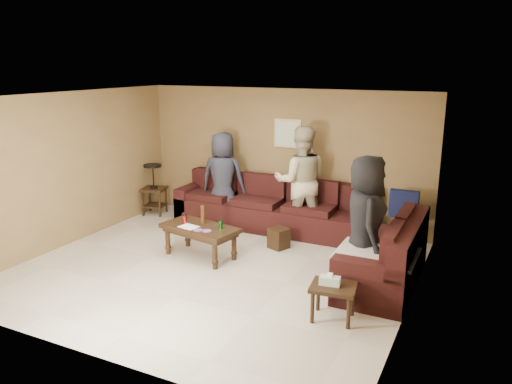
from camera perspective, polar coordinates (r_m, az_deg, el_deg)
room at (r=6.97m, az=-4.92°, el=3.91°), size 5.60×5.50×2.50m
sectional_sofa at (r=8.30m, az=5.53°, el=-3.89°), size 4.65×2.90×0.97m
coffee_table at (r=7.77m, az=-6.42°, el=-4.43°), size 1.30×0.82×0.79m
end_table_left at (r=10.08m, az=-11.60°, el=0.42°), size 0.54×0.54×1.01m
side_table_right at (r=6.00m, az=8.76°, el=-10.96°), size 0.57×0.49×0.58m
waste_bin at (r=8.18m, az=2.61°, el=-5.30°), size 0.36×0.36×0.33m
wall_art at (r=9.11m, az=3.64°, el=6.71°), size 0.52×0.04×0.52m
person_left at (r=9.31m, az=-3.80°, el=1.62°), size 0.92×0.67×1.72m
person_middle at (r=8.64m, az=5.14°, el=1.24°), size 1.15×1.04×1.92m
person_right at (r=6.81m, az=12.38°, el=-3.31°), size 0.86×1.03×1.79m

